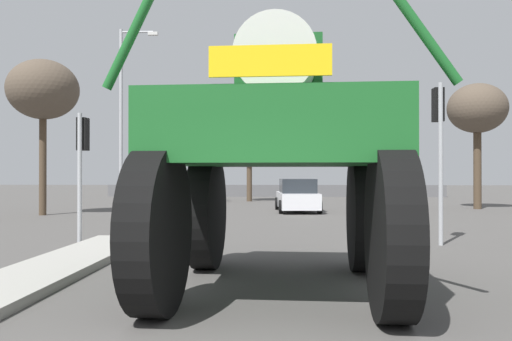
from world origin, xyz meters
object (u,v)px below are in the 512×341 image
at_px(traffic_signal_far_left, 204,157).
at_px(bare_tree_right, 477,110).
at_px(sedan_ahead, 297,196).
at_px(bare_tree_left, 43,91).
at_px(oversize_sprayer, 279,153).
at_px(streetlight_far_left, 124,109).
at_px(traffic_signal_near_right, 439,127).
at_px(traffic_signal_near_left, 82,149).
at_px(bare_tree_far_center, 249,137).

height_order(traffic_signal_far_left, bare_tree_right, bare_tree_right).
relative_size(sedan_ahead, bare_tree_left, 0.64).
bearing_deg(oversize_sprayer, bare_tree_left, 38.48).
bearing_deg(sedan_ahead, streetlight_far_left, 70.54).
bearing_deg(bare_tree_right, traffic_signal_near_right, -113.45).
distance_m(sedan_ahead, traffic_signal_near_right, 11.92).
relative_size(traffic_signal_near_right, traffic_signal_far_left, 1.04).
bearing_deg(bare_tree_right, sedan_ahead, -166.19).
relative_size(sedan_ahead, bare_tree_right, 0.67).
bearing_deg(traffic_signal_near_left, oversize_sprayer, -46.34).
bearing_deg(traffic_signal_near_left, bare_tree_left, 119.96).
xyz_separation_m(sedan_ahead, traffic_signal_near_left, (-5.86, -11.27, 1.68)).
relative_size(oversize_sprayer, sedan_ahead, 1.32).
bearing_deg(bare_tree_left, bare_tree_far_center, 55.21).
bearing_deg(oversize_sprayer, bare_tree_right, -24.85).
height_order(traffic_signal_far_left, streetlight_far_left, streetlight_far_left).
bearing_deg(bare_tree_left, oversize_sprayer, -54.24).
height_order(traffic_signal_near_right, streetlight_far_left, streetlight_far_left).
bearing_deg(bare_tree_right, streetlight_far_left, 179.17).
xyz_separation_m(traffic_signal_far_left, streetlight_far_left, (-3.42, -5.22, 2.30)).
bearing_deg(bare_tree_right, bare_tree_far_center, 149.99).
relative_size(sedan_ahead, bare_tree_far_center, 0.78).
distance_m(traffic_signal_near_left, bare_tree_left, 10.39).
height_order(oversize_sprayer, bare_tree_far_center, bare_tree_far_center).
relative_size(bare_tree_left, bare_tree_right, 1.06).
distance_m(oversize_sprayer, bare_tree_left, 17.48).
height_order(streetlight_far_left, bare_tree_far_center, streetlight_far_left).
height_order(traffic_signal_near_left, traffic_signal_near_right, traffic_signal_near_right).
bearing_deg(traffic_signal_far_left, bare_tree_left, -117.44).
bearing_deg(traffic_signal_far_left, traffic_signal_near_left, -91.13).
xyz_separation_m(oversize_sprayer, bare_tree_left, (-10.04, 13.95, 3.21)).
height_order(streetlight_far_left, bare_tree_right, streetlight_far_left).
xyz_separation_m(streetlight_far_left, bare_tree_far_center, (6.14, 6.54, -0.99)).
bearing_deg(bare_tree_right, oversize_sprayer, -117.57).
bearing_deg(streetlight_far_left, traffic_signal_far_left, 56.79).
bearing_deg(streetlight_far_left, bare_tree_right, -0.83).
bearing_deg(traffic_signal_near_right, traffic_signal_far_left, 114.49).
xyz_separation_m(sedan_ahead, traffic_signal_near_right, (3.15, -11.28, 2.20)).
distance_m(traffic_signal_far_left, bare_tree_left, 11.88).
bearing_deg(traffic_signal_near_right, traffic_signal_near_left, 179.93).
distance_m(oversize_sprayer, streetlight_far_left, 20.91).
xyz_separation_m(traffic_signal_near_right, traffic_signal_far_left, (-8.64, 18.97, -0.12)).
bearing_deg(bare_tree_right, traffic_signal_near_left, -137.80).
xyz_separation_m(traffic_signal_far_left, bare_tree_right, (14.50, -5.48, 2.14)).
bearing_deg(traffic_signal_near_left, traffic_signal_far_left, 88.87).
bearing_deg(traffic_signal_far_left, sedan_ahead, -54.50).
bearing_deg(traffic_signal_near_right, sedan_ahead, 105.62).
bearing_deg(streetlight_far_left, traffic_signal_near_right, -48.75).
bearing_deg(bare_tree_far_center, traffic_signal_near_left, -98.69).
bearing_deg(bare_tree_far_center, streetlight_far_left, -133.20).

